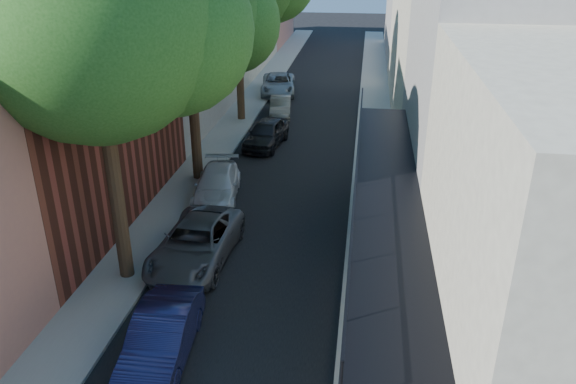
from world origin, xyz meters
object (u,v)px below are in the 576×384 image
(parked_car_e, at_px, (266,133))
(parked_car_f, at_px, (281,107))
(oak_mid, at_px, (198,15))
(parked_car_d, at_px, (217,185))
(parked_car_c, at_px, (196,243))
(parked_car_g, at_px, (278,84))
(oak_near, at_px, (112,20))
(parked_car_b, at_px, (161,337))

(parked_car_e, xyz_separation_m, parked_car_f, (-0.08, 5.41, -0.11))
(oak_mid, bearing_deg, parked_car_d, -65.12)
(parked_car_c, bearing_deg, oak_mid, 105.28)
(parked_car_e, bearing_deg, parked_car_g, 103.19)
(oak_near, height_order, parked_car_e, oak_near)
(parked_car_e, distance_m, parked_car_g, 10.64)
(parked_car_c, bearing_deg, parked_car_f, 92.04)
(parked_car_d, bearing_deg, oak_mid, 107.48)
(parked_car_b, relative_size, parked_car_f, 1.14)
(oak_mid, bearing_deg, parked_car_g, 86.91)
(oak_near, xyz_separation_m, parked_car_e, (1.80, 12.56, -7.19))
(parked_car_d, height_order, parked_car_e, parked_car_e)
(parked_car_b, height_order, parked_car_g, parked_car_g)
(parked_car_e, bearing_deg, parked_car_f, 98.46)
(parked_car_d, relative_size, parked_car_g, 0.87)
(parked_car_c, relative_size, parked_car_d, 1.15)
(parked_car_e, bearing_deg, parked_car_b, -81.80)
(parked_car_b, height_order, parked_car_f, parked_car_b)
(parked_car_d, distance_m, parked_car_e, 6.73)
(oak_mid, bearing_deg, parked_car_b, -80.19)
(oak_near, xyz_separation_m, parked_car_f, (1.72, 17.96, -7.31))
(parked_car_c, distance_m, parked_car_e, 11.54)
(parked_car_d, xyz_separation_m, parked_car_g, (-0.15, 17.26, 0.06))
(oak_mid, xyz_separation_m, parked_car_g, (0.82, 15.18, -6.38))
(oak_mid, bearing_deg, oak_near, -89.63)
(parked_car_d, bearing_deg, parked_car_f, 78.77)
(parked_car_e, bearing_deg, oak_near, -90.55)
(parked_car_e, height_order, parked_car_g, parked_car_e)
(parked_car_b, xyz_separation_m, parked_car_c, (-0.49, 4.73, 0.02))
(parked_car_c, height_order, parked_car_e, parked_car_e)
(parked_car_b, bearing_deg, oak_near, 114.27)
(oak_near, xyz_separation_m, oak_mid, (-0.05, 7.97, -0.82))
(parked_car_g, bearing_deg, oak_near, -99.09)
(oak_near, relative_size, parked_car_d, 2.69)
(parked_car_c, height_order, parked_car_d, parked_car_c)
(parked_car_b, relative_size, parked_car_e, 0.99)
(oak_near, bearing_deg, parked_car_c, 34.62)
(oak_mid, xyz_separation_m, parked_car_b, (2.02, -11.68, -6.40))
(oak_near, distance_m, parked_car_b, 8.36)
(parked_car_g, bearing_deg, parked_car_b, -94.63)
(parked_car_f, bearing_deg, oak_near, -102.54)
(parked_car_d, relative_size, parked_car_e, 1.06)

